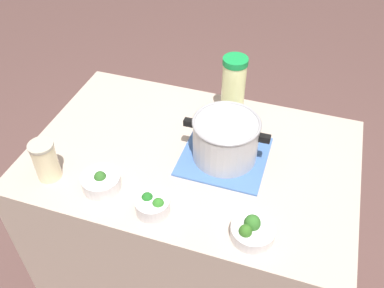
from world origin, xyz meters
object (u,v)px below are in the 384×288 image
object	(u,v)px
broccoli_bowl_center	(101,181)
broccoli_bowl_front	(153,205)
lemonade_pitcher	(233,89)
broccoli_bowl_back	(252,231)
mason_jar	(45,160)
cooking_pot	(226,138)

from	to	relation	value
broccoli_bowl_center	broccoli_bowl_front	bearing A→B (deg)	-11.12
lemonade_pitcher	broccoli_bowl_back	xyz separation A→B (m)	(0.20, -0.55, -0.11)
broccoli_bowl_center	lemonade_pitcher	bearing A→B (deg)	57.88
mason_jar	broccoli_bowl_center	xyz separation A→B (m)	(0.20, 0.01, -0.05)
lemonade_pitcher	mason_jar	distance (m)	0.74
lemonade_pitcher	mason_jar	size ratio (longest dim) A/B	1.82
mason_jar	broccoli_bowl_back	size ratio (longest dim) A/B	1.10
broccoli_bowl_front	broccoli_bowl_back	world-z (taller)	broccoli_bowl_back
lemonade_pitcher	mason_jar	world-z (taller)	lemonade_pitcher
cooking_pot	mason_jar	distance (m)	0.62
broccoli_bowl_front	broccoli_bowl_back	size ratio (longest dim) A/B	0.83
mason_jar	broccoli_bowl_front	world-z (taller)	mason_jar
broccoli_bowl_back	lemonade_pitcher	bearing A→B (deg)	110.27
mason_jar	broccoli_bowl_center	world-z (taller)	mason_jar
cooking_pot	broccoli_bowl_front	xyz separation A→B (m)	(-0.15, -0.31, -0.06)
broccoli_bowl_back	cooking_pot	bearing A→B (deg)	118.46
lemonade_pitcher	broccoli_bowl_front	distance (m)	0.58
broccoli_bowl_front	cooking_pot	bearing A→B (deg)	63.72
mason_jar	broccoli_bowl_center	distance (m)	0.20
cooking_pot	broccoli_bowl_center	size ratio (longest dim) A/B	2.35
lemonade_pitcher	broccoli_bowl_center	world-z (taller)	lemonade_pitcher
lemonade_pitcher	broccoli_bowl_center	size ratio (longest dim) A/B	2.06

